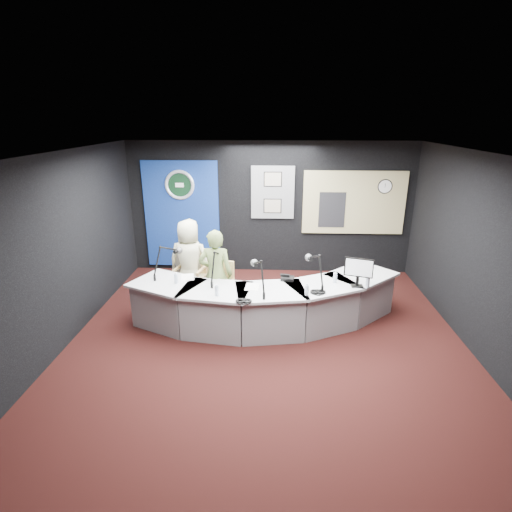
{
  "coord_description": "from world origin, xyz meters",
  "views": [
    {
      "loc": [
        0.08,
        -5.35,
        3.27
      ],
      "look_at": [
        -0.2,
        0.8,
        1.1
      ],
      "focal_mm": 28.0,
      "sensor_mm": 36.0,
      "label": 1
    }
  ],
  "objects_px": {
    "person_woman": "(216,275)",
    "armchair_right": "(216,288)",
    "armchair_left": "(190,274)",
    "broadcast_desk": "(264,303)",
    "person_man": "(189,261)"
  },
  "relations": [
    {
      "from": "person_woman",
      "to": "armchair_right",
      "type": "bearing_deg",
      "value": 180.0
    },
    {
      "from": "armchair_left",
      "to": "armchair_right",
      "type": "relative_size",
      "value": 0.97
    },
    {
      "from": "armchair_right",
      "to": "person_woman",
      "type": "relative_size",
      "value": 0.69
    },
    {
      "from": "broadcast_desk",
      "to": "armchair_right",
      "type": "xyz_separation_m",
      "value": [
        -0.82,
        0.2,
        0.16
      ]
    },
    {
      "from": "broadcast_desk",
      "to": "armchair_left",
      "type": "xyz_separation_m",
      "value": [
        -1.39,
        0.84,
        0.14
      ]
    },
    {
      "from": "person_man",
      "to": "person_woman",
      "type": "xyz_separation_m",
      "value": [
        0.57,
        -0.64,
        0.0
      ]
    },
    {
      "from": "armchair_right",
      "to": "person_man",
      "type": "xyz_separation_m",
      "value": [
        -0.57,
        0.64,
        0.24
      ]
    },
    {
      "from": "broadcast_desk",
      "to": "person_man",
      "type": "relative_size",
      "value": 2.9
    },
    {
      "from": "broadcast_desk",
      "to": "person_woman",
      "type": "relative_size",
      "value": 2.9
    },
    {
      "from": "armchair_right",
      "to": "person_woman",
      "type": "distance_m",
      "value": 0.24
    },
    {
      "from": "armchair_right",
      "to": "person_woman",
      "type": "height_order",
      "value": "person_woman"
    },
    {
      "from": "armchair_left",
      "to": "person_woman",
      "type": "height_order",
      "value": "person_woman"
    },
    {
      "from": "armchair_left",
      "to": "person_man",
      "type": "xyz_separation_m",
      "value": [
        0.0,
        0.0,
        0.26
      ]
    },
    {
      "from": "armchair_left",
      "to": "broadcast_desk",
      "type": "bearing_deg",
      "value": -18.94
    },
    {
      "from": "armchair_left",
      "to": "person_woman",
      "type": "xyz_separation_m",
      "value": [
        0.57,
        -0.64,
        0.26
      ]
    }
  ]
}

